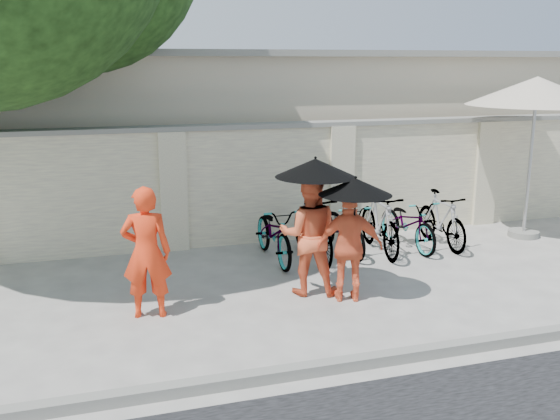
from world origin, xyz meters
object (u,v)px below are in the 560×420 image
object	(u,v)px
monk_left	(146,252)
patio_umbrella	(537,93)
monk_center	(309,235)
monk_right	(350,247)

from	to	relation	value
monk_left	patio_umbrella	bearing A→B (deg)	-156.39
patio_umbrella	monk_center	bearing A→B (deg)	-162.01
monk_left	monk_right	bearing A→B (deg)	-175.54
monk_right	patio_umbrella	world-z (taller)	patio_umbrella
monk_left	patio_umbrella	size ratio (longest dim) A/B	0.58
monk_left	monk_right	distance (m)	2.61
monk_center	patio_umbrella	distance (m)	5.25
monk_right	patio_umbrella	bearing A→B (deg)	-137.98
patio_umbrella	monk_right	bearing A→B (deg)	-155.63
monk_left	monk_right	world-z (taller)	monk_left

